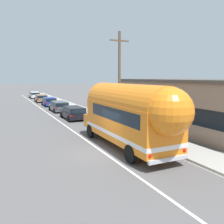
{
  "coord_description": "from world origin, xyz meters",
  "views": [
    {
      "loc": [
        -5.58,
        -12.78,
        4.53
      ],
      "look_at": [
        2.01,
        2.96,
        1.97
      ],
      "focal_mm": 38.16,
      "sensor_mm": 36.0,
      "label": 1
    }
  ],
  "objects_px": {
    "painted_bus": "(131,114)",
    "car_second": "(59,106)",
    "car_lead": "(73,112)",
    "utility_pole": "(119,78)",
    "car_fourth": "(41,98)",
    "car_fifth": "(35,95)",
    "car_third": "(49,101)"
  },
  "relations": [
    {
      "from": "car_lead",
      "to": "painted_bus",
      "type": "bearing_deg",
      "value": -89.78
    },
    {
      "from": "car_third",
      "to": "car_fifth",
      "type": "bearing_deg",
      "value": 90.33
    },
    {
      "from": "painted_bus",
      "to": "car_fifth",
      "type": "height_order",
      "value": "painted_bus"
    },
    {
      "from": "utility_pole",
      "to": "car_lead",
      "type": "height_order",
      "value": "utility_pole"
    },
    {
      "from": "car_third",
      "to": "car_fourth",
      "type": "distance_m",
      "value": 6.81
    },
    {
      "from": "car_second",
      "to": "car_fourth",
      "type": "bearing_deg",
      "value": 90.3
    },
    {
      "from": "utility_pole",
      "to": "car_lead",
      "type": "relative_size",
      "value": 1.94
    },
    {
      "from": "painted_bus",
      "to": "car_third",
      "type": "relative_size",
      "value": 2.49
    },
    {
      "from": "car_second",
      "to": "car_fifth",
      "type": "relative_size",
      "value": 1.0
    },
    {
      "from": "painted_bus",
      "to": "car_second",
      "type": "xyz_separation_m",
      "value": [
        -0.09,
        18.65,
        -1.51
      ]
    },
    {
      "from": "painted_bus",
      "to": "car_second",
      "type": "height_order",
      "value": "painted_bus"
    },
    {
      "from": "utility_pole",
      "to": "car_fourth",
      "type": "distance_m",
      "value": 26.13
    },
    {
      "from": "utility_pole",
      "to": "car_lead",
      "type": "xyz_separation_m",
      "value": [
        -2.65,
        5.67,
        -3.63
      ]
    },
    {
      "from": "painted_bus",
      "to": "car_third",
      "type": "bearing_deg",
      "value": 90.04
    },
    {
      "from": "car_fourth",
      "to": "car_second",
      "type": "bearing_deg",
      "value": -89.7
    },
    {
      "from": "utility_pole",
      "to": "car_second",
      "type": "height_order",
      "value": "utility_pole"
    },
    {
      "from": "car_third",
      "to": "car_fourth",
      "type": "height_order",
      "value": "same"
    },
    {
      "from": "car_fourth",
      "to": "car_fifth",
      "type": "xyz_separation_m",
      "value": [
        0.05,
        8.98,
        0.0
      ]
    },
    {
      "from": "car_second",
      "to": "car_fifth",
      "type": "height_order",
      "value": "same"
    },
    {
      "from": "car_second",
      "to": "car_fourth",
      "type": "relative_size",
      "value": 0.91
    },
    {
      "from": "painted_bus",
      "to": "car_fifth",
      "type": "xyz_separation_m",
      "value": [
        -0.11,
        41.22,
        -1.51
      ]
    },
    {
      "from": "utility_pole",
      "to": "car_fifth",
      "type": "relative_size",
      "value": 1.97
    },
    {
      "from": "car_fourth",
      "to": "car_fifth",
      "type": "height_order",
      "value": "same"
    },
    {
      "from": "car_lead",
      "to": "car_second",
      "type": "distance_m",
      "value": 6.47
    },
    {
      "from": "car_second",
      "to": "car_fifth",
      "type": "xyz_separation_m",
      "value": [
        -0.02,
        22.57,
        0.0
      ]
    },
    {
      "from": "painted_bus",
      "to": "car_lead",
      "type": "distance_m",
      "value": 12.27
    },
    {
      "from": "car_third",
      "to": "car_fifth",
      "type": "height_order",
      "value": "same"
    },
    {
      "from": "car_lead",
      "to": "car_third",
      "type": "height_order",
      "value": "same"
    },
    {
      "from": "car_second",
      "to": "car_third",
      "type": "bearing_deg",
      "value": 89.39
    },
    {
      "from": "car_third",
      "to": "car_fifth",
      "type": "xyz_separation_m",
      "value": [
        -0.09,
        15.78,
        0.01
      ]
    },
    {
      "from": "car_lead",
      "to": "car_second",
      "type": "relative_size",
      "value": 1.02
    },
    {
      "from": "car_lead",
      "to": "car_second",
      "type": "bearing_deg",
      "value": 90.38
    }
  ]
}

